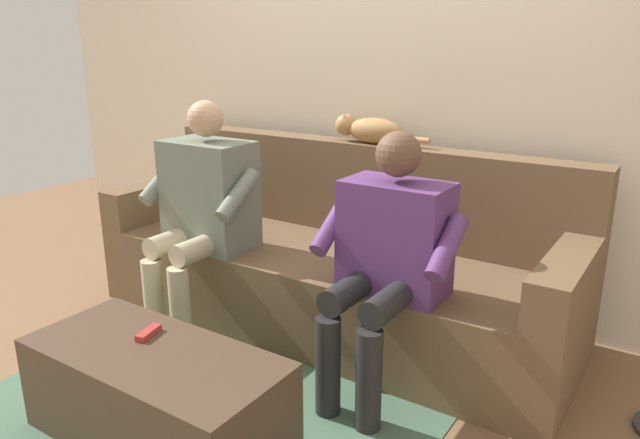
{
  "coord_description": "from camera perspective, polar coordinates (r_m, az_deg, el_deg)",
  "views": [
    {
      "loc": [
        -1.52,
        2.29,
        1.41
      ],
      "look_at": [
        0.0,
        -0.02,
        0.58
      ],
      "focal_mm": 33.25,
      "sensor_mm": 36.0,
      "label": 1
    }
  ],
  "objects": [
    {
      "name": "ground_plane",
      "position": [
        2.68,
        -7.59,
        -15.25
      ],
      "size": [
        8.0,
        8.0,
        0.0
      ],
      "primitive_type": "plane",
      "color": "#846042"
    },
    {
      "name": "back_wall",
      "position": [
        3.31,
        6.24,
        15.57
      ],
      "size": [
        5.14,
        0.06,
        2.7
      ],
      "primitive_type": "cube",
      "color": "beige",
      "rests_on": "ground"
    },
    {
      "name": "floor_rug",
      "position": [
        2.49,
        -12.43,
        -18.08
      ],
      "size": [
        1.75,
        1.45,
        0.01
      ],
      "primitive_type": "cube",
      "color": "#4C7056",
      "rests_on": "ground"
    },
    {
      "name": "couch",
      "position": [
        3.08,
        1.3,
        -4.39
      ],
      "size": [
        2.45,
        0.84,
        0.9
      ],
      "color": "brown",
      "rests_on": "ground"
    },
    {
      "name": "remote_red",
      "position": [
        2.33,
        -16.18,
        -10.42
      ],
      "size": [
        0.07,
        0.12,
        0.02
      ],
      "primitive_type": "cube",
      "rotation": [
        0.0,
        0.0,
        1.83
      ],
      "color": "#B73333",
      "rests_on": "coffee_table"
    },
    {
      "name": "person_right_seated",
      "position": [
        2.99,
        -11.16,
        1.53
      ],
      "size": [
        0.59,
        0.52,
        1.14
      ],
      "color": "slate",
      "rests_on": "ground"
    },
    {
      "name": "coffee_table",
      "position": [
        2.32,
        -15.42,
        -16.04
      ],
      "size": [
        0.98,
        0.45,
        0.36
      ],
      "color": "#4C3828",
      "rests_on": "ground"
    },
    {
      "name": "person_left_seated",
      "position": [
        2.39,
        6.55,
        -3.07
      ],
      "size": [
        0.58,
        0.54,
        1.08
      ],
      "color": "#5B3370",
      "rests_on": "ground"
    },
    {
      "name": "cat_on_backrest",
      "position": [
        3.12,
        4.78,
        8.62
      ],
      "size": [
        0.54,
        0.13,
        0.15
      ],
      "color": "#B7844C",
      "rests_on": "couch"
    }
  ]
}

